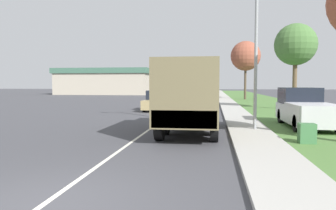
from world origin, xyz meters
TOP-DOWN VIEW (x-y plane):
  - ground_plane at (0.00, 40.00)m, footprint 180.00×180.00m
  - lane_centre_stripe at (0.00, 40.00)m, footprint 0.12×120.00m
  - sidewalk_right at (4.50, 40.00)m, footprint 1.80×120.00m
  - grass_strip_right at (8.90, 40.00)m, footprint 7.00×120.00m
  - military_truck at (1.96, 8.71)m, footprint 2.31×6.72m
  - car_nearest_ahead at (-1.47, 20.52)m, footprint 1.74×4.69m
  - car_second_ahead at (-1.70, 33.15)m, footprint 1.90×4.26m
  - car_third_ahead at (1.89, 44.92)m, footprint 1.78×3.91m
  - car_fourth_ahead at (-2.16, 52.19)m, footprint 1.93×3.95m
  - pickup_truck at (7.39, 11.55)m, footprint 1.96×5.16m
  - lamp_post at (4.57, 9.56)m, footprint 1.69×0.24m
  - tree_mid_right at (9.49, 22.68)m, footprint 3.38×3.38m
  - tree_far_right at (7.24, 40.63)m, footprint 4.03×4.03m
  - utility_box at (6.20, 6.78)m, footprint 0.55×0.45m
  - building_distant at (-18.98, 61.59)m, footprint 19.16×13.95m

SIDE VIEW (x-z plane):
  - ground_plane at x=0.00m, z-range 0.00..0.00m
  - lane_centre_stripe at x=0.00m, z-range 0.00..0.00m
  - grass_strip_right at x=8.90m, z-range 0.00..0.02m
  - sidewalk_right at x=4.50m, z-range 0.00..0.12m
  - utility_box at x=6.20m, z-range 0.02..0.72m
  - car_second_ahead at x=-1.70m, z-range -0.06..1.35m
  - car_third_ahead at x=1.89m, z-range -0.08..1.45m
  - car_nearest_ahead at x=-1.47m, z-range -0.08..1.51m
  - car_fourth_ahead at x=-2.16m, z-range -0.09..1.55m
  - pickup_truck at x=7.39m, z-range -0.06..1.84m
  - military_truck at x=1.96m, z-range 0.15..3.15m
  - building_distant at x=-18.98m, z-range 0.03..5.25m
  - lamp_post at x=4.57m, z-range 0.82..9.27m
  - tree_mid_right at x=9.49m, z-range 1.77..8.74m
  - tree_far_right at x=7.24m, z-range 1.94..9.86m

